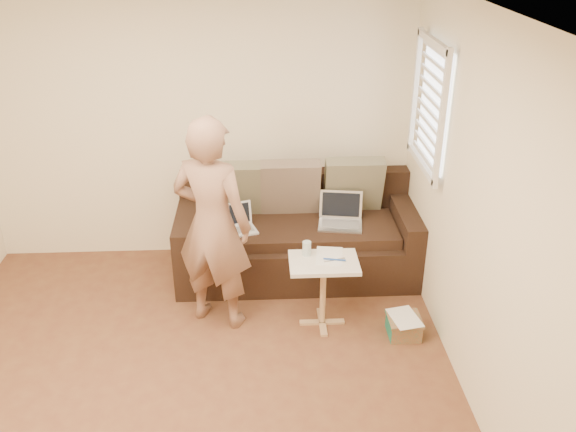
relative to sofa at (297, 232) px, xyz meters
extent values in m
plane|color=brown|center=(-0.90, -1.77, -0.42)|extent=(4.50, 4.50, 0.00)
plane|color=white|center=(-0.90, -1.77, 2.18)|extent=(4.50, 4.50, 0.00)
plane|color=beige|center=(-0.90, 0.48, 0.87)|extent=(4.00, 0.00, 4.00)
plane|color=beige|center=(1.10, -1.77, 0.87)|extent=(0.00, 4.50, 4.50)
imported|color=brown|center=(-0.71, -0.73, 0.47)|extent=(0.77, 0.66, 1.79)
camera|label=1|loc=(-0.34, -5.01, 2.68)|focal=38.15mm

